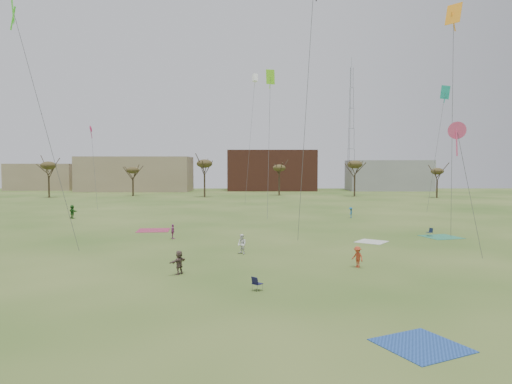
{
  "coord_description": "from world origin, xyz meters",
  "views": [
    {
      "loc": [
        -0.09,
        -24.32,
        7.55
      ],
      "look_at": [
        0.0,
        12.0,
        5.5
      ],
      "focal_mm": 33.33,
      "sensor_mm": 36.0,
      "label": 1
    }
  ],
  "objects": [
    {
      "name": "ground",
      "position": [
        0.0,
        0.0,
        0.0
      ],
      "size": [
        260.0,
        260.0,
        0.0
      ],
      "primitive_type": "plane",
      "color": "#2E5019",
      "rests_on": "ground"
    },
    {
      "name": "spectator_fore_c",
      "position": [
        -5.34,
        8.2,
        0.83
      ],
      "size": [
        1.24,
        1.57,
        1.67
      ],
      "primitive_type": "imported",
      "rotation": [
        0.0,
        0.0,
        4.15
      ],
      "color": "brown",
      "rests_on": "ground"
    },
    {
      "name": "flyer_mid_b",
      "position": [
        7.5,
        10.4,
        0.78
      ],
      "size": [
        1.06,
        1.16,
        1.56
      ],
      "primitive_type": "imported",
      "rotation": [
        0.0,
        0.0,
        5.33
      ],
      "color": "#B13C21",
      "rests_on": "ground"
    },
    {
      "name": "spectator_mid_d",
      "position": [
        -8.52,
        24.08,
        0.76
      ],
      "size": [
        0.44,
        0.92,
        1.52
      ],
      "primitive_type": "imported",
      "rotation": [
        0.0,
        0.0,
        1.65
      ],
      "color": "#AD4890",
      "rests_on": "ground"
    },
    {
      "name": "spectator_mid_e",
      "position": [
        -1.19,
        15.68,
        0.85
      ],
      "size": [
        1.03,
        1.04,
        1.69
      ],
      "primitive_type": "imported",
      "rotation": [
        0.0,
        0.0,
        5.48
      ],
      "color": "white",
      "rests_on": "ground"
    },
    {
      "name": "flyer_far_a",
      "position": [
        -25.98,
        42.73,
        0.97
      ],
      "size": [
        1.74,
        1.59,
        1.93
      ],
      "primitive_type": "imported",
      "rotation": [
        0.0,
        0.0,
        2.44
      ],
      "color": "#256421",
      "rests_on": "ground"
    },
    {
      "name": "flyer_far_c",
      "position": [
        13.69,
        43.5,
        0.77
      ],
      "size": [
        0.84,
        1.12,
        1.54
      ],
      "primitive_type": "imported",
      "rotation": [
        0.0,
        0.0,
        4.41
      ],
      "color": "#206195",
      "rests_on": "ground"
    },
    {
      "name": "blanket_blue",
      "position": [
        6.88,
        -4.89,
        0.0
      ],
      "size": [
        4.22,
        4.22,
        0.03
      ],
      "primitive_type": "cube",
      "rotation": [
        0.0,
        0.0,
        2.03
      ],
      "color": "#224997",
      "rests_on": "ground"
    },
    {
      "name": "blanket_cream",
      "position": [
        11.43,
        22.08,
        0.0
      ],
      "size": [
        3.72,
        3.72,
        0.03
      ],
      "primitive_type": "cube",
      "rotation": [
        0.0,
        0.0,
        2.53
      ],
      "color": "silver",
      "rests_on": "ground"
    },
    {
      "name": "blanket_plum",
      "position": [
        -11.85,
        30.38,
        0.0
      ],
      "size": [
        3.96,
        3.96,
        0.03
      ],
      "primitive_type": "cube",
      "rotation": [
        0.0,
        0.0,
        0.1
      ],
      "color": "#9D304F",
      "rests_on": "ground"
    },
    {
      "name": "blanket_olive",
      "position": [
        19.52,
        25.18,
        0.0
      ],
      "size": [
        4.25,
        4.25,
        0.03
      ],
      "primitive_type": "cube",
      "rotation": [
        0.0,
        0.0,
        1.85
      ],
      "color": "#2E805C",
      "rests_on": "ground"
    },
    {
      "name": "camp_chair_center",
      "position": [
        0.05,
        3.89,
        0.26
      ],
      "size": [
        0.74,
        0.74,
        0.87
      ],
      "rotation": [
        0.0,
        0.0,
        2.35
      ],
      "color": "#16153C",
      "rests_on": "ground"
    },
    {
      "name": "camp_chair_right",
      "position": [
        18.52,
        25.81,
        0.26
      ],
      "size": [
        0.71,
        0.69,
        0.87
      ],
      "rotation": [
        0.0,
        0.0,
        5.16
      ],
      "color": "#141F37",
      "rests_on": "ground"
    },
    {
      "name": "kites_aloft",
      "position": [
        2.77,
        31.36,
        19.15
      ],
      "size": [
        59.5,
        66.61,
        22.97
      ],
      "color": "red",
      "rests_on": "ground"
    },
    {
      "name": "tree_line",
      "position": [
        -2.85,
        79.12,
        7.09
      ],
      "size": [
        117.44,
        49.32,
        8.91
      ],
      "color": "#3A2B1E",
      "rests_on": "ground"
    },
    {
      "name": "building_tan",
      "position": [
        -35.0,
        115.0,
        5.0
      ],
      "size": [
        32.0,
        14.0,
        10.0
      ],
      "primitive_type": "cube",
      "color": "#937F60",
      "rests_on": "ground"
    },
    {
      "name": "building_brick",
      "position": [
        5.0,
        120.0,
        6.0
      ],
      "size": [
        26.0,
        16.0,
        12.0
      ],
      "primitive_type": "cube",
      "color": "brown",
      "rests_on": "ground"
    },
    {
      "name": "building_grey",
      "position": [
        40.0,
        118.0,
        4.5
      ],
      "size": [
        24.0,
        12.0,
        9.0
      ],
      "primitive_type": "cube",
      "color": "gray",
      "rests_on": "ground"
    },
    {
      "name": "building_tan_west",
      "position": [
        -65.0,
        122.0,
        4.0
      ],
      "size": [
        20.0,
        12.0,
        8.0
      ],
      "primitive_type": "cube",
      "color": "#937F60",
      "rests_on": "ground"
    },
    {
      "name": "radio_tower",
      "position": [
        30.0,
        125.0,
        19.21
      ],
      "size": [
        1.51,
        1.72,
        41.0
      ],
      "color": "#9EA3A8",
      "rests_on": "ground"
    }
  ]
}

